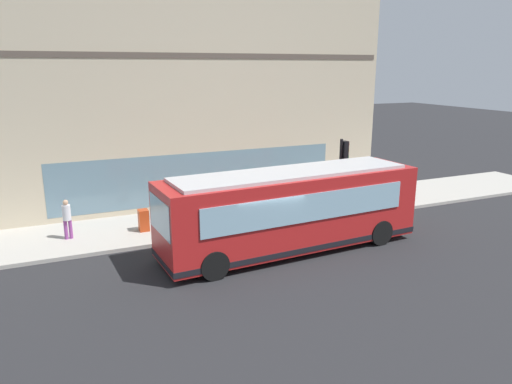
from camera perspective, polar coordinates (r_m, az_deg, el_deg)
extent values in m
plane|color=#262628|center=(17.72, 0.31, -7.81)|extent=(120.00, 120.00, 0.00)
cube|color=#B2ADA3|center=(21.81, -4.75, -3.28)|extent=(4.21, 40.00, 0.15)
cube|color=beige|center=(25.85, -9.06, 14.08)|extent=(6.42, 19.90, 13.19)
cube|color=brown|center=(22.91, -7.07, 15.75)|extent=(0.36, 19.50, 0.24)
cube|color=slate|center=(23.39, -6.57, 1.77)|extent=(0.12, 13.93, 2.40)
cube|color=red|center=(18.02, 4.17, -2.07)|extent=(3.08, 10.13, 2.70)
cube|color=silver|center=(17.67, 4.26, 2.32)|extent=(2.65, 9.11, 0.12)
cube|color=#8CB2C6|center=(15.98, -11.27, -2.83)|extent=(2.20, 0.21, 1.20)
cube|color=#8CB2C6|center=(18.97, 2.21, 0.07)|extent=(0.54, 8.19, 1.00)
cube|color=#8CB2C6|center=(16.88, 6.43, -1.86)|extent=(0.54, 8.19, 1.00)
cube|color=black|center=(18.39, 4.11, -5.56)|extent=(3.12, 10.17, 0.20)
cylinder|color=black|center=(17.90, -7.80, -6.00)|extent=(0.36, 1.02, 1.00)
cylinder|color=black|center=(15.90, -4.99, -8.64)|extent=(0.36, 1.02, 1.00)
cylinder|color=black|center=(21.11, 10.42, -2.89)|extent=(0.36, 1.02, 1.00)
cylinder|color=black|center=(19.44, 14.53, -4.66)|extent=(0.36, 1.02, 1.00)
cylinder|color=black|center=(22.46, 9.93, 1.84)|extent=(0.14, 0.14, 3.46)
cube|color=black|center=(22.34, 10.47, 4.84)|extent=(0.32, 0.24, 0.90)
sphere|color=red|center=(22.37, 10.78, 5.56)|extent=(0.20, 0.20, 0.20)
sphere|color=yellow|center=(22.41, 10.75, 4.85)|extent=(0.20, 0.20, 0.20)
sphere|color=green|center=(22.46, 10.71, 4.15)|extent=(0.20, 0.20, 0.20)
cylinder|color=yellow|center=(22.02, -9.50, -2.31)|extent=(0.24, 0.24, 0.55)
sphere|color=yellow|center=(21.92, -9.54, -1.42)|extent=(0.22, 0.22, 0.22)
cylinder|color=yellow|center=(22.05, -9.08, -2.14)|extent=(0.10, 0.12, 0.10)
cylinder|color=yellow|center=(22.17, -9.62, -2.07)|extent=(0.12, 0.10, 0.10)
cylinder|color=#B23338|center=(22.58, 0.20, -1.38)|extent=(0.14, 0.14, 0.78)
cylinder|color=#B23338|center=(22.42, 0.39, -1.49)|extent=(0.14, 0.14, 0.78)
cylinder|color=#B23338|center=(22.32, 0.30, 0.29)|extent=(0.32, 0.32, 0.62)
sphere|color=#9E704C|center=(22.22, 0.30, 1.32)|extent=(0.21, 0.21, 0.21)
cylinder|color=#3359A5|center=(22.57, 6.55, -1.39)|extent=(0.14, 0.14, 0.85)
cylinder|color=#3359A5|center=(22.59, 6.10, -1.35)|extent=(0.14, 0.14, 0.85)
cylinder|color=#B23338|center=(22.38, 6.38, 0.51)|extent=(0.32, 0.32, 0.67)
sphere|color=tan|center=(22.28, 6.41, 1.64)|extent=(0.23, 0.23, 0.23)
cylinder|color=#8C3F8C|center=(20.47, -21.13, -4.11)|extent=(0.14, 0.14, 0.78)
cylinder|color=#8C3F8C|center=(20.44, -21.62, -4.18)|extent=(0.14, 0.14, 0.78)
cylinder|color=silver|center=(20.25, -21.56, -2.28)|extent=(0.32, 0.32, 0.61)
sphere|color=tan|center=(20.14, -21.66, -1.16)|extent=(0.21, 0.21, 0.21)
cube|color=#BF3F19|center=(20.49, -13.18, -3.28)|extent=(0.44, 0.40, 0.90)
cube|color=#8CB2C6|center=(20.47, -12.63, -2.73)|extent=(0.35, 0.03, 0.30)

